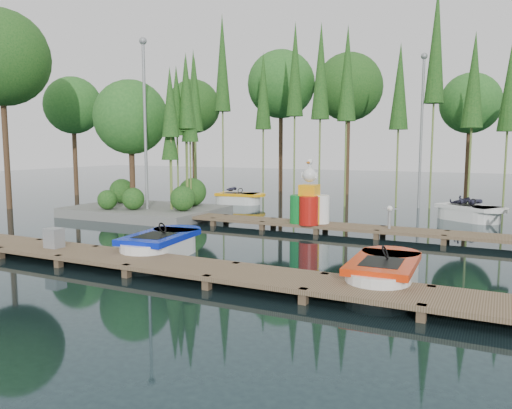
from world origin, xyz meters
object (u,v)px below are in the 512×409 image
at_px(utility_cabinet, 54,238).
at_px(drum_cluster, 309,205).
at_px(boat_blue, 161,246).
at_px(island, 142,141).
at_px(yellow_barrel, 315,210).
at_px(boat_yellow_far, 238,198).
at_px(boat_red, 384,274).

bearing_deg(utility_cabinet, drum_cluster, 55.92).
xyz_separation_m(boat_blue, utility_cabinet, (-2.37, -1.48, 0.27)).
distance_m(island, drum_cluster, 8.30).
bearing_deg(yellow_barrel, boat_blue, -113.51).
distance_m(boat_blue, boat_yellow_far, 12.25).
relative_size(boat_blue, utility_cabinet, 6.00).
distance_m(boat_red, drum_cluster, 6.84).
bearing_deg(utility_cabinet, boat_blue, 31.96).
height_order(boat_red, yellow_barrel, yellow_barrel).
bearing_deg(yellow_barrel, boat_red, -57.98).
distance_m(boat_blue, drum_cluster, 5.86).
xyz_separation_m(island, yellow_barrel, (8.08, -0.79, -2.41)).
bearing_deg(boat_blue, drum_cluster, 60.81).
bearing_deg(boat_yellow_far, yellow_barrel, -31.29).
height_order(boat_blue, boat_red, boat_blue).
height_order(boat_red, utility_cabinet, boat_red).
bearing_deg(drum_cluster, boat_yellow_far, 134.61).
distance_m(boat_yellow_far, utility_cabinet, 13.18).
bearing_deg(boat_blue, utility_cabinet, -154.36).
distance_m(boat_blue, yellow_barrel, 6.04).
bearing_deg(utility_cabinet, boat_red, 8.00).
bearing_deg(yellow_barrel, boat_yellow_far, 136.00).
height_order(yellow_barrel, drum_cluster, drum_cluster).
xyz_separation_m(utility_cabinet, yellow_barrel, (4.77, 7.00, 0.22)).
bearing_deg(boat_blue, boat_red, -9.10).
height_order(utility_cabinet, yellow_barrel, yellow_barrel).
distance_m(boat_red, yellow_barrel, 6.88).
height_order(boat_red, drum_cluster, drum_cluster).
relative_size(boat_red, yellow_barrel, 3.07).
relative_size(boat_blue, boat_red, 1.06).
distance_m(island, boat_yellow_far, 6.30).
relative_size(boat_red, utility_cabinet, 5.63).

